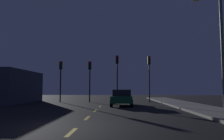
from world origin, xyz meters
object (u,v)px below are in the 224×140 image
traffic_signal_center_right (117,70)px  street_lamp_right (218,42)px  traffic_signal_far_right (149,70)px  car_stopped_ahead (122,97)px  traffic_signal_far_left (61,73)px  traffic_signal_center_left (90,73)px

traffic_signal_center_right → street_lamp_right: (6.12, -11.77, 0.64)m
traffic_signal_far_right → car_stopped_ahead: 6.70m
traffic_signal_far_left → traffic_signal_center_right: size_ratio=0.88×
traffic_signal_far_left → traffic_signal_center_left: bearing=-0.0°
traffic_signal_far_left → street_lamp_right: (12.56, -11.77, 1.04)m
traffic_signal_far_left → traffic_signal_center_right: 6.45m
traffic_signal_center_right → street_lamp_right: bearing=-62.5°
traffic_signal_center_right → traffic_signal_center_left: bearing=-180.0°
traffic_signal_center_left → car_stopped_ahead: bearing=-55.3°
traffic_signal_far_right → street_lamp_right: (2.52, -11.77, 0.69)m
traffic_signal_center_right → car_stopped_ahead: traffic_signal_center_right is taller
traffic_signal_far_left → traffic_signal_far_right: (10.04, 0.00, 0.34)m
traffic_signal_far_left → traffic_signal_center_left: (3.33, -0.00, -0.03)m
traffic_signal_center_right → car_stopped_ahead: 5.97m
traffic_signal_far_right → car_stopped_ahead: (-3.13, -5.18, -2.88)m
car_stopped_ahead → street_lamp_right: 9.38m
traffic_signal_center_right → traffic_signal_far_right: bearing=-0.0°
traffic_signal_center_left → traffic_signal_center_right: size_ratio=0.87×
traffic_signal_far_left → car_stopped_ahead: traffic_signal_far_left is taller
traffic_signal_far_left → traffic_signal_center_right: traffic_signal_center_right is taller
traffic_signal_far_left → car_stopped_ahead: size_ratio=1.00×
traffic_signal_far_left → traffic_signal_far_right: bearing=0.0°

